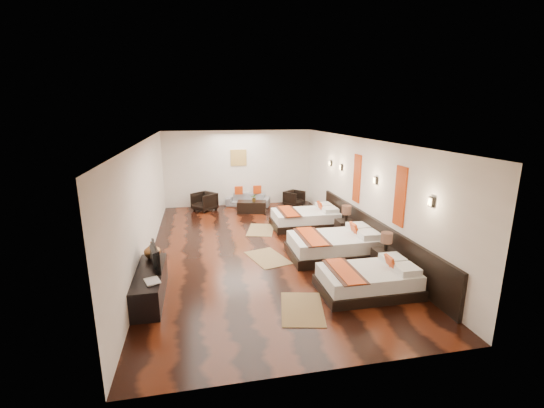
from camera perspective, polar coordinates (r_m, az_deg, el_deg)
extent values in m
cube|color=black|center=(9.60, -1.81, -6.93)|extent=(5.50, 9.50, 0.01)
cube|color=white|center=(8.98, -1.95, 9.97)|extent=(5.50, 9.50, 0.01)
cube|color=silver|center=(13.82, -5.22, 5.59)|extent=(5.50, 0.01, 2.80)
cube|color=silver|center=(9.15, -19.10, 0.39)|extent=(0.01, 9.50, 2.80)
cube|color=silver|center=(10.01, 13.84, 1.91)|extent=(0.01, 9.50, 2.80)
cube|color=black|center=(9.55, 15.31, -4.70)|extent=(0.08, 6.60, 0.90)
cube|color=black|center=(7.64, 14.65, -12.44)|extent=(1.91, 1.18, 0.20)
cube|color=white|center=(7.54, 14.77, -10.83)|extent=(1.82, 1.09, 0.27)
cube|color=#C13A0D|center=(7.64, 17.98, -8.70)|extent=(0.14, 0.29, 0.29)
cube|color=#38190F|center=(7.28, 11.25, -10.29)|extent=(0.50, 1.20, 0.02)
cube|color=#C13A0D|center=(7.27, 11.25, -10.19)|extent=(0.35, 1.20, 0.02)
cube|color=black|center=(9.18, 9.57, -7.40)|extent=(2.18, 1.35, 0.23)
cube|color=white|center=(9.09, 9.64, -5.81)|extent=(2.08, 1.25, 0.31)
cube|color=#C13A0D|center=(9.19, 12.74, -3.89)|extent=(0.16, 0.33, 0.34)
cube|color=#38190F|center=(8.85, 6.22, -5.11)|extent=(0.57, 1.37, 0.02)
cube|color=#C13A0D|center=(8.84, 6.22, -5.01)|extent=(0.39, 1.37, 0.02)
cube|color=black|center=(11.37, 5.16, -3.00)|extent=(2.03, 1.26, 0.21)
cube|color=white|center=(11.30, 5.19, -1.79)|extent=(1.93, 1.16, 0.29)
cube|color=#C13A0D|center=(11.38, 7.55, -0.38)|extent=(0.15, 0.31, 0.31)
cube|color=#38190F|center=(11.12, 2.59, -1.18)|extent=(0.53, 1.28, 0.02)
cube|color=#C13A0D|center=(11.12, 2.59, -1.11)|extent=(0.37, 1.28, 0.02)
cube|color=black|center=(8.52, 17.19, -8.54)|extent=(0.47, 0.47, 0.52)
cylinder|color=black|center=(8.39, 17.38, -6.24)|extent=(0.08, 0.08, 0.21)
cylinder|color=#3F2619|center=(8.33, 17.47, -5.04)|extent=(0.25, 0.25, 0.23)
cube|color=black|center=(10.39, 11.40, -3.97)|extent=(0.49, 0.49, 0.54)
cylinder|color=black|center=(10.28, 11.50, -1.95)|extent=(0.09, 0.09, 0.22)
cylinder|color=#3F2619|center=(10.22, 11.56, -0.89)|extent=(0.26, 0.26, 0.24)
cube|color=olive|center=(6.89, 4.72, -15.99)|extent=(0.99, 1.33, 0.01)
cube|color=olive|center=(9.00, -0.70, -8.39)|extent=(1.05, 1.36, 0.01)
cube|color=olive|center=(11.02, -1.76, -4.06)|extent=(1.05, 1.36, 0.01)
cube|color=black|center=(7.47, -18.50, -11.87)|extent=(0.50, 1.80, 0.55)
imported|color=black|center=(7.39, -18.30, -7.85)|extent=(0.29, 0.81, 0.46)
imported|color=black|center=(6.89, -19.18, -11.55)|extent=(0.34, 0.39, 0.03)
imported|color=brown|center=(7.91, -18.21, -6.80)|extent=(0.40, 0.40, 0.35)
imported|color=gray|center=(13.78, -3.75, 0.65)|extent=(1.72, 1.13, 0.47)
imported|color=black|center=(13.30, -10.51, 0.36)|extent=(1.01, 1.01, 0.66)
imported|color=black|center=(13.77, 3.49, 0.88)|extent=(0.88, 0.89, 0.58)
cube|color=black|center=(12.91, -3.18, -0.44)|extent=(1.09, 0.71, 0.40)
imported|color=#21541C|center=(12.80, -2.79, 0.98)|extent=(0.30, 0.28, 0.26)
cube|color=#D86014|center=(8.31, 19.37, 1.13)|extent=(0.04, 0.40, 1.30)
cube|color=#D86014|center=(10.21, 13.13, 3.90)|extent=(0.04, 0.40, 1.30)
cube|color=black|center=(7.37, 23.64, 0.33)|extent=(0.06, 0.12, 0.18)
cube|color=#FFD18C|center=(7.35, 23.45, 0.32)|extent=(0.02, 0.10, 0.14)
cube|color=black|center=(9.21, 15.88, 3.57)|extent=(0.06, 0.12, 0.18)
cube|color=#FFD18C|center=(9.19, 15.71, 3.57)|extent=(0.02, 0.10, 0.14)
cube|color=black|center=(11.18, 10.75, 5.68)|extent=(0.06, 0.12, 0.18)
cube|color=#FFD18C|center=(11.17, 10.60, 5.67)|extent=(0.02, 0.10, 0.14)
cube|color=black|center=(12.01, 9.13, 6.33)|extent=(0.06, 0.12, 0.18)
cube|color=#FFD18C|center=(12.00, 9.00, 6.32)|extent=(0.02, 0.10, 0.14)
cube|color=#AD873F|center=(13.74, -5.25, 7.22)|extent=(0.60, 0.04, 0.60)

